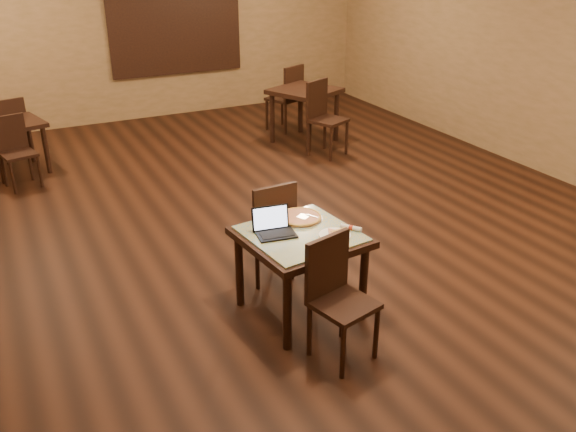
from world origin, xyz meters
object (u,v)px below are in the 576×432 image
chair_main_near (336,291)px  other_table_a_chair_far (288,94)px  chair_main_far (270,226)px  pizza_pan (300,218)px  other_table_a (305,98)px  other_table_b (12,131)px  other_table_b_chair_far (12,126)px  laptop (273,227)px  tiled_table (300,244)px  other_table_a_chair_near (323,114)px  other_table_b_chair_near (15,147)px

chair_main_near → other_table_a_chair_far: 5.96m
chair_main_far → pizza_pan: (0.12, -0.37, 0.21)m
other_table_a → other_table_a_chair_far: bearing=62.4°
other_table_b → other_table_a: bearing=-21.6°
other_table_a → chair_main_far: bearing=-146.7°
other_table_b → other_table_b_chair_far: 0.54m
laptop → chair_main_near: bearing=-67.5°
chair_main_near → tiled_table: bearing=74.1°
chair_main_near → chair_main_far: (0.03, 1.23, 0.01)m
other_table_a → other_table_b_chair_far: size_ratio=1.29×
chair_main_far → other_table_a_chair_near: (2.26, 2.96, 0.05)m
laptop → other_table_b_chair_near: 4.49m
tiled_table → other_table_b_chair_near: size_ratio=1.11×
other_table_b_chair_near → tiled_table: bearing=-80.0°
pizza_pan → other_table_b_chair_near: size_ratio=0.43×
other_table_a_chair_near → other_table_b: other_table_a_chair_near is taller
chair_main_far → other_table_b: size_ratio=1.09×
chair_main_far → other_table_a_chair_near: bearing=-130.3°
chair_main_near → pizza_pan: bearing=66.6°
other_table_a → other_table_b: 4.20m
pizza_pan → other_table_b: pizza_pan is taller
other_table_b → chair_main_far: bearing=-79.7°
laptop → other_table_a_chair_near: size_ratio=0.31×
other_table_a → other_table_a_chair_near: other_table_a_chair_near is taller
chair_main_near → other_table_a_chair_near: other_table_a_chair_near is taller
pizza_pan → other_table_b_chair_far: size_ratio=0.43×
tiled_table → laptop: size_ratio=2.98×
tiled_table → other_table_b_chair_far: bearing=102.7°
pizza_pan → other_table_b_chair_near: (-2.00, 4.01, -0.25)m
chair_main_near → other_table_a: (2.32, 4.83, 0.15)m
other_table_a_chair_far → other_table_a: bearing=62.4°
tiled_table → chair_main_far: chair_main_far is taller
chair_main_far → other_table_b_chair_far: bearing=-71.5°
chair_main_far → other_table_b_chair_near: 4.10m
other_table_b → other_table_b_chair_far: other_table_b_chair_far is taller
laptop → pizza_pan: 0.35m
other_table_b_chair_near → other_table_b_chair_far: 1.07m
other_table_a_chair_near → chair_main_far: bearing=-151.5°
chair_main_far → other_table_b_chair_near: bearing=-65.5°
chair_main_near → other_table_a_chair_near: 4.77m
pizza_pan → other_table_a: bearing=61.3°
other_table_b → pizza_pan: bearing=-80.3°
chair_main_near → other_table_a: chair_main_near is taller
chair_main_near → other_table_b: size_ratio=1.07×
chair_main_far → other_table_a: (2.30, 3.60, 0.14)m
other_table_b → other_table_b_chair_near: size_ratio=1.00×
chair_main_far → other_table_a_chair_near: other_table_a_chair_near is taller
chair_main_far → other_table_a_chair_far: (2.33, 4.24, 0.05)m
chair_main_far → other_table_a: chair_main_far is taller
laptop → other_table_b: size_ratio=0.37×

